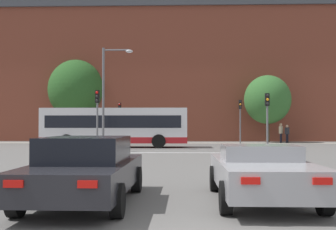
# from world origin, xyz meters

# --- Properties ---
(stop_line_strip) EXTENTS (8.10, 0.30, 0.01)m
(stop_line_strip) POSITION_xyz_m (0.00, 19.96, 0.00)
(stop_line_strip) COLOR silver
(stop_line_strip) RESTS_ON ground_plane
(far_pavement) EXTENTS (69.01, 2.50, 0.01)m
(far_pavement) POSITION_xyz_m (0.00, 33.41, 0.01)
(far_pavement) COLOR gray
(far_pavement) RESTS_ON ground_plane
(brick_civic_building) EXTENTS (44.05, 13.63, 18.00)m
(brick_civic_building) POSITION_xyz_m (-2.52, 43.95, 8.00)
(brick_civic_building) COLOR brown
(brick_civic_building) RESTS_ON ground_plane
(car_saloon_left) EXTENTS (2.10, 4.86, 1.43)m
(car_saloon_left) POSITION_xyz_m (-2.00, 3.68, 0.73)
(car_saloon_left) COLOR #232328
(car_saloon_left) RESTS_ON ground_plane
(car_roadster_right) EXTENTS (2.07, 4.63, 1.24)m
(car_roadster_right) POSITION_xyz_m (1.82, 4.01, 0.65)
(car_roadster_right) COLOR #9E9EA3
(car_roadster_right) RESTS_ON ground_plane
(bus_crossing_lead) EXTENTS (10.73, 2.75, 2.91)m
(bus_crossing_lead) POSITION_xyz_m (-4.88, 25.92, 1.56)
(bus_crossing_lead) COLOR silver
(bus_crossing_lead) RESTS_ON ground_plane
(traffic_light_near_left) EXTENTS (0.26, 0.31, 3.87)m
(traffic_light_near_left) POSITION_xyz_m (-5.27, 21.09, 2.62)
(traffic_light_near_left) COLOR slate
(traffic_light_near_left) RESTS_ON ground_plane
(traffic_light_far_right) EXTENTS (0.26, 0.31, 3.91)m
(traffic_light_far_right) POSITION_xyz_m (5.35, 32.56, 2.65)
(traffic_light_far_right) COLOR slate
(traffic_light_far_right) RESTS_ON ground_plane
(traffic_light_far_left) EXTENTS (0.26, 0.31, 3.68)m
(traffic_light_far_left) POSITION_xyz_m (-5.57, 32.74, 2.50)
(traffic_light_far_left) COLOR slate
(traffic_light_far_left) RESTS_ON ground_plane
(traffic_light_near_right) EXTENTS (0.26, 0.31, 3.66)m
(traffic_light_near_right) POSITION_xyz_m (5.45, 21.13, 2.49)
(traffic_light_near_right) COLOR slate
(traffic_light_near_right) RESTS_ON ground_plane
(street_lamp_junction) EXTENTS (2.12, 0.36, 6.99)m
(street_lamp_junction) POSITION_xyz_m (-4.95, 23.36, 4.29)
(street_lamp_junction) COLOR slate
(street_lamp_junction) RESTS_ON ground_plane
(pedestrian_waiting) EXTENTS (0.42, 0.45, 1.81)m
(pedestrian_waiting) POSITION_xyz_m (9.26, 33.83, 1.08)
(pedestrian_waiting) COLOR black
(pedestrian_waiting) RESTS_ON ground_plane
(pedestrian_walking_east) EXTENTS (0.46, 0.40, 1.68)m
(pedestrian_walking_east) POSITION_xyz_m (-9.89, 32.71, 0.98)
(pedestrian_walking_east) COLOR brown
(pedestrian_walking_east) RESTS_ON ground_plane
(pedestrian_walking_west) EXTENTS (0.45, 0.42, 1.67)m
(pedestrian_walking_west) POSITION_xyz_m (9.80, 33.70, 0.98)
(pedestrian_walking_west) COLOR black
(pedestrian_walking_west) RESTS_ON ground_plane
(tree_by_building) EXTENTS (6.01, 6.01, 8.52)m
(tree_by_building) POSITION_xyz_m (-10.84, 38.23, 5.36)
(tree_by_building) COLOR #4C3823
(tree_by_building) RESTS_ON ground_plane
(tree_kerbside) EXTENTS (4.42, 4.42, 6.41)m
(tree_kerbside) POSITION_xyz_m (8.28, 34.96, 4.08)
(tree_kerbside) COLOR #4C3823
(tree_kerbside) RESTS_ON ground_plane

